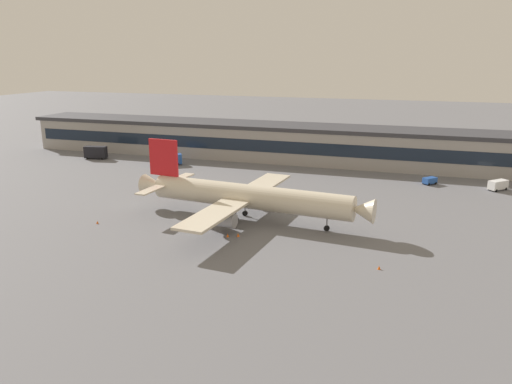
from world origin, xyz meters
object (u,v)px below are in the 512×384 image
at_px(airliner, 246,196).
at_px(traffic_cone_2, 228,235).
at_px(traffic_cone_0, 379,268).
at_px(baggage_tug, 430,180).
at_px(crew_van, 498,185).
at_px(catering_truck, 95,152).
at_px(traffic_cone_3, 97,222).
at_px(fuel_truck, 168,159).
at_px(traffic_cone_1, 238,235).

relative_size(airliner, traffic_cone_2, 77.34).
bearing_deg(traffic_cone_0, airliner, 149.53).
distance_m(airliner, baggage_tug, 56.22).
xyz_separation_m(crew_van, traffic_cone_0, (-24.40, -58.42, -1.15)).
bearing_deg(traffic_cone_2, baggage_tug, 55.63).
relative_size(traffic_cone_0, traffic_cone_2, 0.93).
relative_size(catering_truck, baggage_tug, 1.89).
relative_size(crew_van, traffic_cone_3, 8.84).
height_order(catering_truck, fuel_truck, catering_truck).
bearing_deg(traffic_cone_1, airliner, 100.82).
bearing_deg(fuel_truck, traffic_cone_0, -40.67).
bearing_deg(traffic_cone_0, fuel_truck, 139.33).
distance_m(crew_van, fuel_truck, 93.14).
xyz_separation_m(airliner, catering_truck, (-67.78, 43.45, -2.77)).
height_order(crew_van, traffic_cone_3, crew_van).
bearing_deg(airliner, traffic_cone_1, -79.18).
xyz_separation_m(airliner, traffic_cone_1, (1.88, -9.83, -4.71)).
bearing_deg(airliner, traffic_cone_2, -89.47).
bearing_deg(crew_van, traffic_cone_2, -135.15).
bearing_deg(traffic_cone_2, traffic_cone_1, 24.82).
bearing_deg(airliner, traffic_cone_0, -30.47).
height_order(baggage_tug, traffic_cone_0, baggage_tug).
xyz_separation_m(airliner, traffic_cone_3, (-27.82, -11.84, -4.77)).
bearing_deg(catering_truck, traffic_cone_3, -54.14).
xyz_separation_m(airliner, traffic_cone_2, (0.10, -10.65, -4.73)).
relative_size(catering_truck, crew_van, 1.44).
bearing_deg(traffic_cone_3, traffic_cone_2, 2.44).
bearing_deg(traffic_cone_1, traffic_cone_0, -14.53).
xyz_separation_m(baggage_tug, traffic_cone_2, (-36.40, -53.22, -0.75)).
height_order(baggage_tug, traffic_cone_1, baggage_tug).
xyz_separation_m(fuel_truck, traffic_cone_2, (40.48, -53.03, -1.55)).
distance_m(airliner, traffic_cone_2, 11.65).
bearing_deg(traffic_cone_3, catering_truck, 125.86).
bearing_deg(traffic_cone_0, traffic_cone_2, 167.94).
xyz_separation_m(airliner, crew_van, (52.76, 41.73, -3.60)).
bearing_deg(crew_van, fuel_truck, 179.60).
bearing_deg(baggage_tug, airliner, -130.60).
distance_m(fuel_truck, traffic_cone_1, 67.18).
distance_m(crew_van, traffic_cone_3, 96.77).
bearing_deg(fuel_truck, catering_truck, 177.75).
distance_m(catering_truck, traffic_cone_3, 68.25).
height_order(traffic_cone_1, traffic_cone_2, traffic_cone_1).
distance_m(crew_van, traffic_cone_2, 74.29).
bearing_deg(crew_van, baggage_tug, 177.04).
distance_m(airliner, catering_truck, 80.56).
bearing_deg(crew_van, traffic_cone_1, -134.62).
bearing_deg(airliner, catering_truck, 147.34).
distance_m(traffic_cone_0, traffic_cone_1, 27.36).
relative_size(crew_van, fuel_truck, 0.62).
bearing_deg(traffic_cone_1, crew_van, 45.38).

